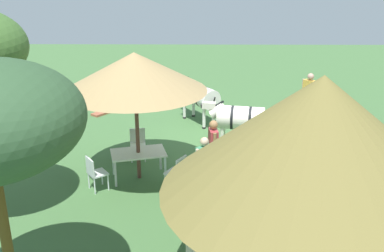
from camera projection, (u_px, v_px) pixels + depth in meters
The scene contains 15 objects.
ground_plane at pixel (217, 149), 13.87m from camera, with size 36.00×36.00×0.00m, color #3F6637.
thatched_hut at pixel (313, 185), 7.08m from camera, with size 4.85×4.85×3.93m.
shade_umbrella at pixel (135, 72), 11.03m from camera, with size 3.60×3.60×3.37m.
patio_dining_table at pixel (138, 155), 11.81m from camera, with size 1.57×1.16×0.74m.
patio_chair_near_lawn at pixel (94, 171), 11.21m from camera, with size 0.60×0.60×0.90m.
patio_chair_west_end at pixel (178, 171), 11.25m from camera, with size 0.59×0.59×0.90m.
patio_chair_near_hut at pixel (138, 142), 13.01m from camera, with size 0.50×0.48×0.90m.
guest_beside_umbrella at pixel (204, 161), 10.78m from camera, with size 0.43×0.44×1.55m.
guest_behind_table at pixel (213, 145), 11.60m from camera, with size 0.26×0.59×1.66m.
standing_watcher at pixel (309, 92), 16.11m from camera, with size 0.48×0.46×1.70m.
striped_lounge_chair at pixel (291, 129), 14.80m from camera, with size 0.94×0.74×0.58m.
zebra_nearest_camera at pixel (239, 118), 13.62m from camera, with size 2.08×0.94×1.50m.
zebra_by_umbrella at pixel (339, 158), 10.96m from camera, with size 1.89×1.26×1.48m.
zebra_toward_hut at pixel (198, 95), 15.82m from camera, with size 1.56×2.04×1.53m.
brick_patio_kerb at pixel (121, 106), 17.71m from camera, with size 2.80×0.36×0.08m, color #9C543B.
Camera 1 is at (0.61, 12.76, 5.49)m, focal length 42.16 mm.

